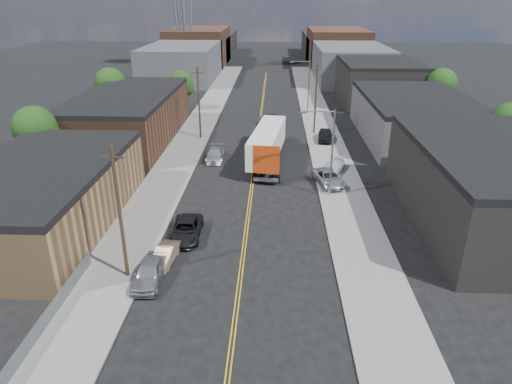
# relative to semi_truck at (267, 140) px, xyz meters

# --- Properties ---
(ground) EXTENTS (260.00, 260.00, 0.00)m
(ground) POSITION_rel_semi_truck_xyz_m (-1.50, 23.80, -2.51)
(ground) COLOR black
(ground) RESTS_ON ground
(centerline) EXTENTS (0.32, 120.00, 0.01)m
(centerline) POSITION_rel_semi_truck_xyz_m (-1.50, 8.80, -2.50)
(centerline) COLOR gold
(centerline) RESTS_ON ground
(sidewalk_left) EXTENTS (5.00, 140.00, 0.15)m
(sidewalk_left) POSITION_rel_semi_truck_xyz_m (-11.00, 8.80, -2.43)
(sidewalk_left) COLOR slate
(sidewalk_left) RESTS_ON ground
(sidewalk_right) EXTENTS (5.00, 140.00, 0.15)m
(sidewalk_right) POSITION_rel_semi_truck_xyz_m (8.00, 8.80, -2.43)
(sidewalk_right) COLOR slate
(sidewalk_right) RESTS_ON ground
(warehouse_tan) EXTENTS (12.00, 22.00, 5.60)m
(warehouse_tan) POSITION_rel_semi_truck_xyz_m (-19.50, -18.20, 0.29)
(warehouse_tan) COLOR olive
(warehouse_tan) RESTS_ON ground
(warehouse_brown) EXTENTS (12.00, 26.00, 6.60)m
(warehouse_brown) POSITION_rel_semi_truck_xyz_m (-19.50, 7.80, 0.79)
(warehouse_brown) COLOR #4E2F1F
(warehouse_brown) RESTS_ON ground
(industrial_right_a) EXTENTS (14.00, 22.00, 7.10)m
(industrial_right_a) POSITION_rel_semi_truck_xyz_m (20.49, -16.20, 1.04)
(industrial_right_a) COLOR black
(industrial_right_a) RESTS_ON ground
(industrial_right_b) EXTENTS (14.00, 24.00, 6.10)m
(industrial_right_b) POSITION_rel_semi_truck_xyz_m (20.50, 9.80, 0.54)
(industrial_right_b) COLOR #3B3B3E
(industrial_right_b) RESTS_ON ground
(industrial_right_c) EXTENTS (14.00, 22.00, 7.60)m
(industrial_right_c) POSITION_rel_semi_truck_xyz_m (20.50, 35.80, 1.29)
(industrial_right_c) COLOR black
(industrial_right_c) RESTS_ON ground
(skyline_left_a) EXTENTS (16.00, 30.00, 8.00)m
(skyline_left_a) POSITION_rel_semi_truck_xyz_m (-21.50, 58.80, 1.49)
(skyline_left_a) COLOR #3B3B3E
(skyline_left_a) RESTS_ON ground
(skyline_right_a) EXTENTS (16.00, 30.00, 8.00)m
(skyline_right_a) POSITION_rel_semi_truck_xyz_m (18.50, 58.80, 1.49)
(skyline_right_a) COLOR #3B3B3E
(skyline_right_a) RESTS_ON ground
(skyline_left_b) EXTENTS (16.00, 26.00, 10.00)m
(skyline_left_b) POSITION_rel_semi_truck_xyz_m (-21.50, 83.80, 2.49)
(skyline_left_b) COLOR #4E2F1F
(skyline_left_b) RESTS_ON ground
(skyline_right_b) EXTENTS (16.00, 26.00, 10.00)m
(skyline_right_b) POSITION_rel_semi_truck_xyz_m (18.50, 83.80, 2.49)
(skyline_right_b) COLOR #4E2F1F
(skyline_right_b) RESTS_ON ground
(skyline_left_c) EXTENTS (16.00, 40.00, 7.00)m
(skyline_left_c) POSITION_rel_semi_truck_xyz_m (-21.50, 103.80, 0.99)
(skyline_left_c) COLOR black
(skyline_left_c) RESTS_ON ground
(skyline_right_c) EXTENTS (16.00, 40.00, 7.00)m
(skyline_right_c) POSITION_rel_semi_truck_xyz_m (18.50, 103.80, 0.99)
(skyline_right_c) COLOR black
(skyline_right_c) RESTS_ON ground
(streetlight_near) EXTENTS (3.39, 0.25, 9.00)m
(streetlight_near) POSITION_rel_semi_truck_xyz_m (6.10, -11.20, 2.82)
(streetlight_near) COLOR gray
(streetlight_near) RESTS_ON ground
(streetlight_far) EXTENTS (3.39, 0.25, 9.00)m
(streetlight_far) POSITION_rel_semi_truck_xyz_m (6.10, 23.80, 2.82)
(streetlight_far) COLOR gray
(streetlight_far) RESTS_ON ground
(utility_pole_left_near) EXTENTS (1.60, 0.26, 10.00)m
(utility_pole_left_near) POSITION_rel_semi_truck_xyz_m (-9.70, -26.20, 2.63)
(utility_pole_left_near) COLOR black
(utility_pole_left_near) RESTS_ON ground
(utility_pole_left_far) EXTENTS (1.60, 0.26, 10.00)m
(utility_pole_left_far) POSITION_rel_semi_truck_xyz_m (-9.70, 8.80, 2.63)
(utility_pole_left_far) COLOR black
(utility_pole_left_far) RESTS_ON ground
(utility_pole_right) EXTENTS (1.60, 0.26, 10.00)m
(utility_pole_right) POSITION_rel_semi_truck_xyz_m (6.70, 11.80, 2.63)
(utility_pole_right) COLOR black
(utility_pole_right) RESTS_ON ground
(chainlink_fence) EXTENTS (0.05, 16.00, 1.22)m
(chainlink_fence) POSITION_rel_semi_truck_xyz_m (-13.00, -32.70, -1.85)
(chainlink_fence) COLOR slate
(chainlink_fence) RESTS_ON ground
(tree_left_near) EXTENTS (4.85, 4.76, 7.91)m
(tree_left_near) POSITION_rel_semi_truck_xyz_m (-25.44, -6.20, 2.67)
(tree_left_near) COLOR black
(tree_left_near) RESTS_ON ground
(tree_left_mid) EXTENTS (5.10, 5.04, 8.37)m
(tree_left_mid) POSITION_rel_semi_truck_xyz_m (-25.44, 18.80, 2.97)
(tree_left_mid) COLOR black
(tree_left_mid) RESTS_ON ground
(tree_left_far) EXTENTS (4.35, 4.20, 6.97)m
(tree_left_far) POSITION_rel_semi_truck_xyz_m (-15.44, 25.80, 2.06)
(tree_left_far) COLOR black
(tree_left_far) RESTS_ON ground
(tree_right_near) EXTENTS (4.60, 4.48, 7.44)m
(tree_right_near) POSITION_rel_semi_truck_xyz_m (28.56, -0.20, 2.36)
(tree_right_near) COLOR black
(tree_right_near) RESTS_ON ground
(tree_right_far) EXTENTS (4.85, 4.76, 7.91)m
(tree_right_far) POSITION_rel_semi_truck_xyz_m (28.56, 23.80, 2.67)
(tree_right_far) COLOR black
(tree_right_far) RESTS_ON ground
(semi_truck) EXTENTS (4.53, 17.11, 4.40)m
(semi_truck) POSITION_rel_semi_truck_xyz_m (0.00, 0.00, 0.00)
(semi_truck) COLOR silver
(semi_truck) RESTS_ON ground
(car_left_a) EXTENTS (1.93, 4.77, 1.62)m
(car_left_a) POSITION_rel_semi_truck_xyz_m (-7.90, -26.76, -1.70)
(car_left_a) COLOR #A1A5A6
(car_left_a) RESTS_ON ground
(car_left_b) EXTENTS (1.80, 4.01, 1.28)m
(car_left_b) POSITION_rel_semi_truck_xyz_m (-7.40, -24.17, -1.87)
(car_left_b) COLOR #977C62
(car_left_b) RESTS_ON ground
(car_left_c) EXTENTS (2.64, 5.42, 1.49)m
(car_left_c) POSITION_rel_semi_truck_xyz_m (-6.50, -20.20, -1.77)
(car_left_c) COLOR black
(car_left_c) RESTS_ON ground
(car_left_d) EXTENTS (2.15, 5.01, 1.44)m
(car_left_d) POSITION_rel_semi_truck_xyz_m (-6.50, -0.39, -1.79)
(car_left_d) COLOR #ACAEB1
(car_left_d) RESTS_ON ground
(car_right_lot_a) EXTENTS (3.60, 5.72, 1.47)m
(car_right_lot_a) POSITION_rel_semi_truck_xyz_m (6.70, -8.20, -1.62)
(car_right_lot_a) COLOR #B0B2B6
(car_right_lot_a) RESTS_ON sidewalk_right
(car_right_lot_b) EXTENTS (3.59, 5.07, 1.36)m
(car_right_lot_b) POSITION_rel_semi_truck_xyz_m (7.59, -4.65, -1.68)
(car_right_lot_b) COLOR silver
(car_right_lot_b) RESTS_ON sidewalk_right
(car_right_lot_c) EXTENTS (2.34, 4.91, 1.62)m
(car_right_lot_c) POSITION_rel_semi_truck_xyz_m (7.92, 7.81, -1.55)
(car_right_lot_c) COLOR black
(car_right_lot_c) RESTS_ON sidewalk_right
(car_ahead_truck) EXTENTS (2.87, 5.19, 1.37)m
(car_ahead_truck) POSITION_rel_semi_truck_xyz_m (0.47, 17.12, -1.82)
(car_ahead_truck) COLOR black
(car_ahead_truck) RESTS_ON ground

